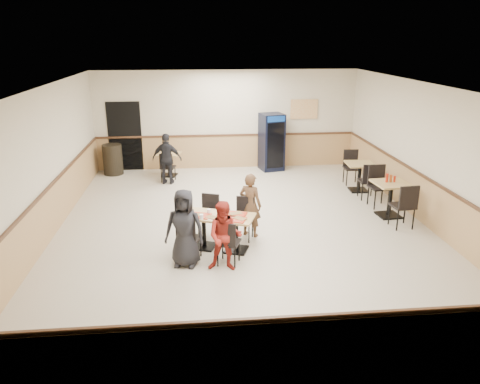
{
  "coord_description": "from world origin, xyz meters",
  "views": [
    {
      "loc": [
        -1.0,
        -9.27,
        3.94
      ],
      "look_at": [
        -0.13,
        -0.5,
        1.0
      ],
      "focal_mm": 35.0,
      "sensor_mm": 36.0,
      "label": 1
    }
  ],
  "objects": [
    {
      "name": "ground",
      "position": [
        0.0,
        0.0,
        0.0
      ],
      "size": [
        10.0,
        10.0,
        0.0
      ],
      "primitive_type": "plane",
      "color": "beige",
      "rests_on": "ground"
    },
    {
      "name": "room_shell",
      "position": [
        1.78,
        2.55,
        0.58
      ],
      "size": [
        10.0,
        10.0,
        10.0
      ],
      "color": "silver",
      "rests_on": "ground"
    },
    {
      "name": "main_table",
      "position": [
        -0.57,
        -0.97,
        0.46
      ],
      "size": [
        1.44,
        1.05,
        0.7
      ],
      "rotation": [
        0.0,
        0.0,
        -0.34
      ],
      "color": "black",
      "rests_on": "ground"
    },
    {
      "name": "main_chairs",
      "position": [
        -0.61,
        -0.96,
        0.44
      ],
      "size": [
        1.6,
        1.82,
        0.88
      ],
      "rotation": [
        0.0,
        0.0,
        -0.34
      ],
      "color": "black",
      "rests_on": "ground"
    },
    {
      "name": "diner_woman_left",
      "position": [
        -1.23,
        -1.57,
        0.71
      ],
      "size": [
        0.78,
        0.6,
        1.43
      ],
      "primitive_type": "imported",
      "rotation": [
        0.0,
        0.0,
        -0.23
      ],
      "color": "black",
      "rests_on": "ground"
    },
    {
      "name": "diner_woman_right",
      "position": [
        -0.53,
        -1.82,
        0.63
      ],
      "size": [
        0.7,
        0.59,
        1.27
      ],
      "primitive_type": "imported",
      "rotation": [
        0.0,
        0.0,
        -0.19
      ],
      "color": "maroon",
      "rests_on": "ground"
    },
    {
      "name": "diner_man_opposite",
      "position": [
        0.09,
        -0.37,
        0.67
      ],
      "size": [
        0.58,
        0.53,
        1.34
      ],
      "primitive_type": "imported",
      "rotation": [
        0.0,
        0.0,
        2.57
      ],
      "color": "#513722",
      "rests_on": "ground"
    },
    {
      "name": "lone_diner",
      "position": [
        -1.77,
        3.42,
        0.71
      ],
      "size": [
        0.89,
        0.53,
        1.43
      ],
      "primitive_type": "imported",
      "rotation": [
        0.0,
        0.0,
        2.91
      ],
      "color": "black",
      "rests_on": "ground"
    },
    {
      "name": "tabletop_clutter",
      "position": [
        -0.57,
        -1.03,
        0.72
      ],
      "size": [
        1.18,
        0.69,
        0.12
      ],
      "rotation": [
        0.0,
        0.0,
        -0.34
      ],
      "color": "#B1240B",
      "rests_on": "main_table"
    },
    {
      "name": "side_table_near",
      "position": [
        3.39,
        0.39,
        0.54
      ],
      "size": [
        0.82,
        0.82,
        0.81
      ],
      "rotation": [
        0.0,
        0.0,
        0.09
      ],
      "color": "black",
      "rests_on": "ground"
    },
    {
      "name": "side_table_near_chair_south",
      "position": [
        3.39,
        -0.25,
        0.51
      ],
      "size": [
        0.51,
        0.51,
        1.02
      ],
      "primitive_type": null,
      "rotation": [
        0.0,
        0.0,
        3.23
      ],
      "color": "black",
      "rests_on": "ground"
    },
    {
      "name": "side_table_near_chair_north",
      "position": [
        3.39,
        1.04,
        0.51
      ],
      "size": [
        0.51,
        0.51,
        1.02
      ],
      "primitive_type": null,
      "rotation": [
        0.0,
        0.0,
        0.09
      ],
      "color": "black",
      "rests_on": "ground"
    },
    {
      "name": "side_table_far",
      "position": [
        3.33,
        2.26,
        0.51
      ],
      "size": [
        0.75,
        0.75,
        0.76
      ],
      "rotation": [
        0.0,
        0.0,
        -0.05
      ],
      "color": "black",
      "rests_on": "ground"
    },
    {
      "name": "side_table_far_chair_south",
      "position": [
        3.33,
        1.65,
        0.48
      ],
      "size": [
        0.47,
        0.47,
        0.97
      ],
      "primitive_type": null,
      "rotation": [
        0.0,
        0.0,
        3.09
      ],
      "color": "black",
      "rests_on": "ground"
    },
    {
      "name": "side_table_far_chair_north",
      "position": [
        3.33,
        2.88,
        0.48
      ],
      "size": [
        0.47,
        0.47,
        0.97
      ],
      "primitive_type": null,
      "rotation": [
        0.0,
        0.0,
        -0.05
      ],
      "color": "black",
      "rests_on": "ground"
    },
    {
      "name": "condiment_caddy",
      "position": [
        3.36,
        0.44,
        0.9
      ],
      "size": [
        0.23,
        0.06,
        0.2
      ],
      "color": "red",
      "rests_on": "side_table_near"
    },
    {
      "name": "back_table",
      "position": [
        -1.77,
        4.2,
        0.46
      ],
      "size": [
        0.77,
        0.77,
        0.69
      ],
      "rotation": [
        0.0,
        0.0,
        -0.23
      ],
      "color": "black",
      "rests_on": "ground"
    },
    {
      "name": "back_table_chair_lone",
      "position": [
        -1.77,
        3.65,
        0.44
      ],
      "size": [
        0.48,
        0.48,
        0.87
      ],
      "primitive_type": null,
      "rotation": [
        0.0,
        0.0,
        2.91
      ],
      "color": "black",
      "rests_on": "ground"
    },
    {
      "name": "pepsi_cooler",
      "position": [
        1.34,
        4.59,
        0.87
      ],
      "size": [
        0.78,
        0.78,
        1.73
      ],
      "rotation": [
        0.0,
        0.0,
        0.22
      ],
      "color": "black",
      "rests_on": "ground"
    },
    {
      "name": "trash_bin",
      "position": [
        -3.45,
        4.55,
        0.45
      ],
      "size": [
        0.57,
        0.57,
        0.9
      ],
      "primitive_type": "cylinder",
      "color": "black",
      "rests_on": "ground"
    }
  ]
}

